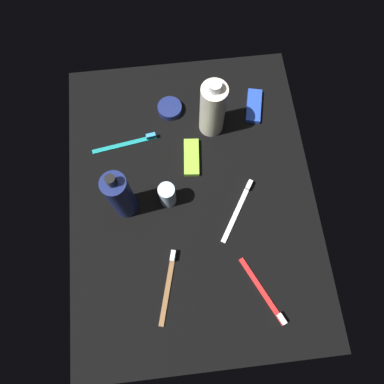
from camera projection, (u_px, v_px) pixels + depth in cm
name	position (u px, v px, depth cm)	size (l,w,h in cm)	color
ground_plane	(192.00, 196.00, 93.53)	(84.00, 64.00, 1.20)	black
lotion_bottle	(121.00, 196.00, 83.14)	(5.92, 5.92, 21.04)	navy
bodywash_bottle	(213.00, 109.00, 90.79)	(6.69, 6.69, 19.74)	silver
deodorant_stick	(167.00, 195.00, 88.50)	(4.18, 4.18, 8.59)	silver
toothbrush_white	(239.00, 207.00, 91.36)	(15.90, 10.56, 2.10)	white
toothbrush_teal	(129.00, 143.00, 97.10)	(3.95, 17.97, 2.10)	teal
toothbrush_red	(265.00, 295.00, 84.52)	(16.76, 8.85, 2.10)	red
toothbrush_brown	(168.00, 282.00, 85.42)	(17.68, 5.89, 2.10)	brown
snack_bar_lime	(191.00, 157.00, 95.58)	(10.40, 4.00, 1.50)	#8CD133
snack_bar_blue	(254.00, 106.00, 100.56)	(10.40, 4.00, 1.50)	blue
cream_tin_left	(170.00, 109.00, 99.98)	(6.81, 6.81, 2.07)	navy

